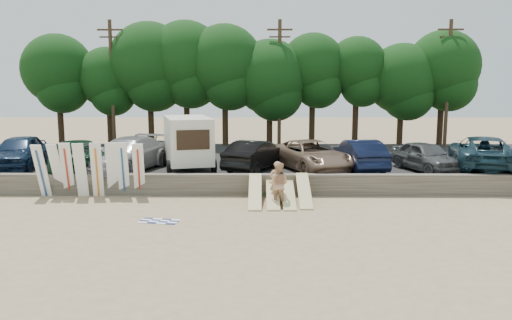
% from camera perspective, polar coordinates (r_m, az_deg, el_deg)
% --- Properties ---
extents(ground, '(120.00, 120.00, 0.00)m').
position_cam_1_polar(ground, '(20.70, -1.30, -5.82)').
color(ground, tan).
rests_on(ground, ground).
extents(seawall, '(44.00, 0.50, 1.00)m').
position_cam_1_polar(seawall, '(23.51, -1.07, -2.82)').
color(seawall, '#6B6356').
rests_on(seawall, ground).
extents(parking_lot, '(44.00, 14.50, 0.70)m').
position_cam_1_polar(parking_lot, '(30.92, -0.69, -0.35)').
color(parking_lot, '#282828').
rests_on(parking_lot, ground).
extents(treeline, '(33.83, 6.32, 9.19)m').
position_cam_1_polar(treeline, '(37.54, -1.31, 10.46)').
color(treeline, '#382616').
rests_on(treeline, parking_lot).
extents(utility_poles, '(25.80, 0.26, 9.00)m').
position_cam_1_polar(utility_poles, '(36.06, 2.70, 9.02)').
color(utility_poles, '#473321').
rests_on(utility_poles, parking_lot).
extents(box_trailer, '(3.33, 4.75, 2.76)m').
position_cam_1_polar(box_trailer, '(26.75, -7.80, 2.28)').
color(box_trailer, silver).
rests_on(box_trailer, parking_lot).
extents(car_0, '(2.91, 5.49, 1.78)m').
position_cam_1_polar(car_0, '(29.59, -25.43, 0.84)').
color(car_0, '#11223D').
rests_on(car_0, parking_lot).
extents(car_1, '(4.57, 6.43, 1.63)m').
position_cam_1_polar(car_1, '(27.67, -19.75, 0.53)').
color(car_1, '#11311F').
rests_on(car_1, parking_lot).
extents(car_2, '(3.96, 6.40, 1.73)m').
position_cam_1_polar(car_2, '(26.85, -14.49, 0.64)').
color(car_2, gray).
rests_on(car_2, parking_lot).
extents(car_3, '(3.50, 5.03, 1.57)m').
position_cam_1_polar(car_3, '(26.29, -0.08, 0.57)').
color(car_3, black).
rests_on(car_3, parking_lot).
extents(car_4, '(4.46, 6.19, 1.56)m').
position_cam_1_polar(car_4, '(26.38, 6.36, 0.54)').
color(car_4, '#7F6451').
rests_on(car_4, parking_lot).
extents(car_5, '(2.31, 5.09, 1.62)m').
position_cam_1_polar(car_5, '(26.82, 11.70, 0.61)').
color(car_5, black).
rests_on(car_5, parking_lot).
extents(car_6, '(3.06, 4.85, 1.54)m').
position_cam_1_polar(car_6, '(27.32, 18.82, 0.38)').
color(car_6, '#434447').
rests_on(car_6, parking_lot).
extents(car_7, '(4.61, 7.00, 1.79)m').
position_cam_1_polar(car_7, '(28.86, 24.44, 0.74)').
color(car_7, '#142C39').
rests_on(car_7, parking_lot).
extents(surfboard_upright_0, '(0.56, 0.86, 2.50)m').
position_cam_1_polar(surfboard_upright_0, '(24.86, -23.33, -1.15)').
color(surfboard_upright_0, white).
rests_on(surfboard_upright_0, ground).
extents(surfboard_upright_1, '(0.63, 0.89, 2.50)m').
position_cam_1_polar(surfboard_upright_1, '(24.84, -21.78, -1.06)').
color(surfboard_upright_1, white).
rests_on(surfboard_upright_1, ground).
extents(surfboard_upright_2, '(0.55, 0.67, 2.55)m').
position_cam_1_polar(surfboard_upright_2, '(24.64, -20.77, -1.03)').
color(surfboard_upright_2, white).
rests_on(surfboard_upright_2, ground).
extents(surfboard_upright_3, '(0.53, 0.65, 2.55)m').
position_cam_1_polar(surfboard_upright_3, '(24.22, -19.41, -1.11)').
color(surfboard_upright_3, white).
rests_on(surfboard_upright_3, ground).
extents(surfboard_upright_4, '(0.58, 0.62, 2.56)m').
position_cam_1_polar(surfboard_upright_4, '(24.07, -17.72, -1.07)').
color(surfboard_upright_4, white).
rests_on(surfboard_upright_4, ground).
extents(surfboard_upright_5, '(0.59, 0.64, 2.56)m').
position_cam_1_polar(surfboard_upright_5, '(24.00, -16.12, -1.03)').
color(surfboard_upright_5, white).
rests_on(surfboard_upright_5, ground).
extents(surfboard_upright_6, '(0.54, 0.59, 2.57)m').
position_cam_1_polar(surfboard_upright_6, '(23.84, -14.95, -1.04)').
color(surfboard_upright_6, white).
rests_on(surfboard_upright_6, ground).
extents(surfboard_upright_7, '(0.61, 0.82, 2.52)m').
position_cam_1_polar(surfboard_upright_7, '(23.61, -13.25, -1.12)').
color(surfboard_upright_7, white).
rests_on(surfboard_upright_7, ground).
extents(surfboard_low_0, '(0.56, 2.85, 1.08)m').
position_cam_1_polar(surfboard_low_0, '(21.85, -0.10, -3.59)').
color(surfboard_low_0, '#D6C787').
rests_on(surfboard_low_0, ground).
extents(surfboard_low_1, '(0.56, 2.92, 0.82)m').
position_cam_1_polar(surfboard_low_1, '(21.94, 1.93, -3.89)').
color(surfboard_low_1, '#D6C787').
rests_on(surfboard_low_1, ground).
extents(surfboard_low_2, '(0.56, 2.93, 0.80)m').
position_cam_1_polar(surfboard_low_2, '(21.96, 3.72, -3.92)').
color(surfboard_low_2, '#D6C787').
rests_on(surfboard_low_2, ground).
extents(surfboard_low_3, '(0.56, 2.85, 1.08)m').
position_cam_1_polar(surfboard_low_3, '(22.14, 5.51, -3.48)').
color(surfboard_low_3, '#D6C787').
rests_on(surfboard_low_3, ground).
extents(beachgoer_a, '(0.70, 0.49, 1.86)m').
position_cam_1_polar(beachgoer_a, '(21.86, 2.43, -2.55)').
color(beachgoer_a, tan).
rests_on(beachgoer_a, ground).
extents(beachgoer_b, '(1.09, 0.96, 1.88)m').
position_cam_1_polar(beachgoer_b, '(21.40, 2.57, -2.76)').
color(beachgoer_b, tan).
rests_on(beachgoer_b, ground).
extents(cooler, '(0.41, 0.34, 0.32)m').
position_cam_1_polar(cooler, '(22.74, 0.24, -4.09)').
color(cooler, '#258A4B').
rests_on(cooler, ground).
extents(gear_bag, '(0.35, 0.31, 0.22)m').
position_cam_1_polar(gear_bag, '(23.01, 2.68, -4.08)').
color(gear_bag, '#BF7516').
rests_on(gear_bag, ground).
extents(beach_towel, '(1.75, 1.75, 0.00)m').
position_cam_1_polar(beach_towel, '(19.50, -10.99, -6.87)').
color(beach_towel, white).
rests_on(beach_towel, ground).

